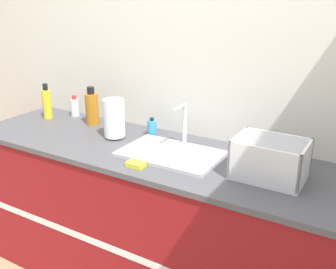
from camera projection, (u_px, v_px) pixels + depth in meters
name	position (u px, v px, depth m)	size (l,w,h in m)	color
wall_back	(200.00, 72.00, 2.26)	(4.91, 0.06, 2.60)	beige
counter_cabinet	(170.00, 227.00, 2.27)	(2.53, 0.66, 0.92)	maroon
sink	(172.00, 152.00, 2.08)	(0.52, 0.34, 0.25)	silver
paper_towel_roll	(114.00, 119.00, 2.30)	(0.12, 0.12, 0.23)	#4C4C51
dish_rack	(269.00, 163.00, 1.82)	(0.33, 0.24, 0.19)	white
bottle_yellow	(47.00, 103.00, 2.67)	(0.06, 0.06, 0.24)	yellow
bottle_amber	(92.00, 108.00, 2.55)	(0.08, 0.08, 0.25)	#B26B19
bottle_white_spray	(75.00, 107.00, 2.73)	(0.06, 0.06, 0.15)	white
soap_dispenser	(152.00, 128.00, 2.36)	(0.06, 0.06, 0.11)	#338CCC
sponge	(136.00, 164.00, 1.95)	(0.09, 0.06, 0.02)	yellow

